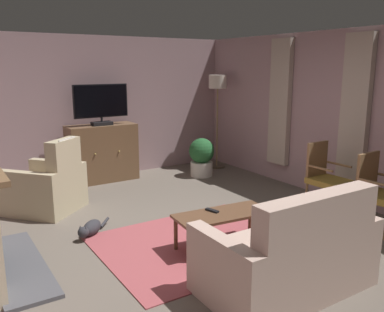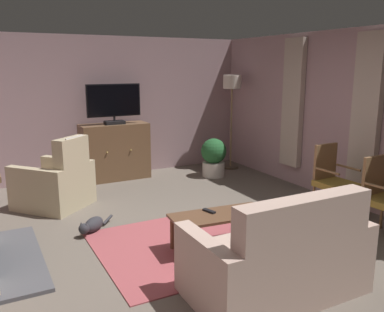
% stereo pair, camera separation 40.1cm
% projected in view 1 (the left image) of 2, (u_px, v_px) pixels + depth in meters
% --- Properties ---
extents(ground_plane, '(5.85, 7.58, 0.04)m').
position_uv_depth(ground_plane, '(205.00, 243.00, 4.84)').
color(ground_plane, '#665B51').
extents(wall_back, '(5.85, 0.10, 2.57)m').
position_uv_depth(wall_back, '(96.00, 108.00, 7.48)').
color(wall_back, gray).
rests_on(wall_back, ground_plane).
extents(wall_right_with_window, '(0.10, 7.58, 2.57)m').
position_uv_depth(wall_right_with_window, '(357.00, 119.00, 5.97)').
color(wall_right_with_window, '#A6858B').
rests_on(wall_right_with_window, ground_plane).
extents(curtain_panel_near, '(0.10, 0.44, 2.16)m').
position_uv_depth(curtain_panel_near, '(355.00, 110.00, 5.85)').
color(curtain_panel_near, '#B2A393').
extents(curtain_panel_far, '(0.10, 0.44, 2.16)m').
position_uv_depth(curtain_panel_far, '(280.00, 103.00, 7.08)').
color(curtain_panel_far, '#B2A393').
extents(rug_central, '(2.19, 1.80, 0.01)m').
position_uv_depth(rug_central, '(196.00, 243.00, 4.80)').
color(rug_central, '#9E474C').
rests_on(rug_central, ground_plane).
extents(tv_cabinet, '(1.21, 0.51, 1.02)m').
position_uv_depth(tv_cabinet, '(102.00, 154.00, 7.34)').
color(tv_cabinet, '#4A3523').
rests_on(tv_cabinet, ground_plane).
extents(television, '(0.97, 0.20, 0.71)m').
position_uv_depth(television, '(101.00, 104.00, 7.10)').
color(television, black).
rests_on(television, tv_cabinet).
extents(coffee_table, '(1.14, 0.56, 0.42)m').
position_uv_depth(coffee_table, '(223.00, 217.00, 4.61)').
color(coffee_table, brown).
rests_on(coffee_table, ground_plane).
extents(tv_remote, '(0.09, 0.18, 0.02)m').
position_uv_depth(tv_remote, '(212.00, 210.00, 4.65)').
color(tv_remote, black).
rests_on(tv_remote, coffee_table).
extents(sofa_floral, '(1.59, 0.90, 1.00)m').
position_uv_depth(sofa_floral, '(290.00, 256.00, 3.73)').
color(sofa_floral, '#BC9E8E').
rests_on(sofa_floral, ground_plane).
extents(armchair_in_far_corner, '(1.24, 1.24, 1.07)m').
position_uv_depth(armchair_in_far_corner, '(47.00, 188.00, 5.82)').
color(armchair_in_far_corner, tan).
rests_on(armchair_in_far_corner, ground_plane).
extents(side_chair_beside_plant, '(0.50, 0.49, 0.97)m').
position_uv_depth(side_chair_beside_plant, '(377.00, 190.00, 5.11)').
color(side_chair_beside_plant, olive).
rests_on(side_chair_beside_plant, ground_plane).
extents(side_chair_nearest_door, '(0.46, 0.51, 0.98)m').
position_uv_depth(side_chair_nearest_door, '(325.00, 176.00, 5.77)').
color(side_chair_nearest_door, olive).
rests_on(side_chair_nearest_door, ground_plane).
extents(potted_plant_on_hearth_side, '(0.47, 0.47, 0.72)m').
position_uv_depth(potted_plant_on_hearth_side, '(202.00, 156.00, 7.67)').
color(potted_plant_on_hearth_side, beige).
rests_on(potted_plant_on_hearth_side, ground_plane).
extents(cat, '(0.54, 0.47, 0.20)m').
position_uv_depth(cat, '(91.00, 228.00, 5.00)').
color(cat, '#2D2D33').
rests_on(cat, ground_plane).
extents(floor_lamp, '(0.35, 0.35, 1.86)m').
position_uv_depth(floor_lamp, '(218.00, 94.00, 8.08)').
color(floor_lamp, '#4C4233').
rests_on(floor_lamp, ground_plane).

